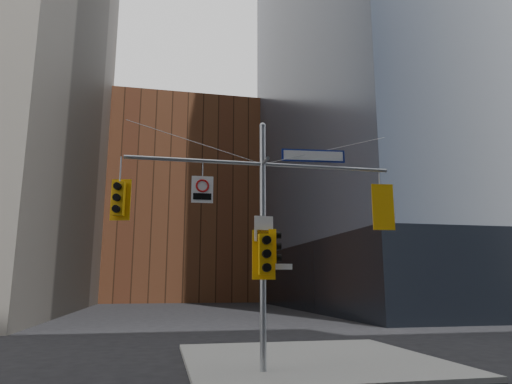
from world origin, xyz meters
name	(u,v)px	position (x,y,z in m)	size (l,w,h in m)	color
sidewalk_corner	(310,360)	(2.00, 4.00, 0.07)	(8.00, 8.00, 0.15)	gray
podium_ne	(462,278)	(28.00, 32.00, 3.00)	(36.40, 36.40, 6.00)	black
brick_midrise	(182,205)	(0.00, 58.00, 14.00)	(26.00, 20.00, 28.00)	brown
signal_assembly	(263,217)	(0.00, 1.99, 4.42)	(8.00, 0.80, 7.30)	#979A9F
traffic_light_west_arm	(119,199)	(-4.07, 2.01, 4.80)	(0.55, 0.50, 1.16)	#F6AF0C
traffic_light_east_arm	(381,208)	(3.75, 1.99, 4.80)	(0.68, 0.57, 1.42)	#F6AF0C
traffic_light_pole_side	(274,246)	(0.32, 1.99, 3.56)	(0.42, 0.36, 0.97)	#F6AF0C
traffic_light_pole_front	(265,254)	(0.00, 1.73, 3.31)	(0.67, 0.53, 1.40)	#F6AF0C
street_sign_blade	(313,156)	(1.59, 2.00, 6.35)	(1.96, 0.23, 0.38)	navy
regulatory_sign_arm	(202,189)	(-1.78, 1.97, 5.18)	(0.62, 0.08, 0.78)	silver
regulatory_sign_pole	(264,229)	(0.00, 1.88, 4.03)	(0.56, 0.09, 0.73)	silver
street_blade_ew	(278,267)	(0.45, 2.00, 2.98)	(0.83, 0.04, 0.17)	silver
street_blade_ns	(260,269)	(0.00, 2.45, 2.91)	(0.11, 0.68, 0.14)	#145926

